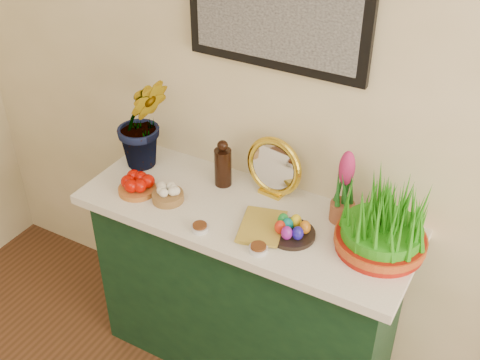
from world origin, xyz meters
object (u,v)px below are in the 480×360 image
at_px(hyacinth_green, 142,108).
at_px(wheatgrass_sabzeh, 383,222).
at_px(mirror, 274,167).
at_px(sideboard, 245,292).
at_px(book, 241,223).

bearing_deg(hyacinth_green, wheatgrass_sabzeh, -43.80).
bearing_deg(mirror, sideboard, -103.15).
xyz_separation_m(book, wheatgrass_sabzeh, (0.52, 0.14, 0.11)).
distance_m(mirror, wheatgrass_sabzeh, 0.53).
xyz_separation_m(mirror, book, (-0.01, -0.27, -0.11)).
relative_size(hyacinth_green, wheatgrass_sabzeh, 1.66).
height_order(sideboard, book, book).
distance_m(hyacinth_green, book, 0.68).
xyz_separation_m(sideboard, hyacinth_green, (-0.56, 0.09, 0.75)).
relative_size(mirror, book, 1.20).
bearing_deg(wheatgrass_sabzeh, sideboard, -176.00).
height_order(sideboard, hyacinth_green, hyacinth_green).
distance_m(sideboard, hyacinth_green, 0.94).
relative_size(sideboard, mirror, 4.87).
bearing_deg(wheatgrass_sabzeh, mirror, 165.92).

